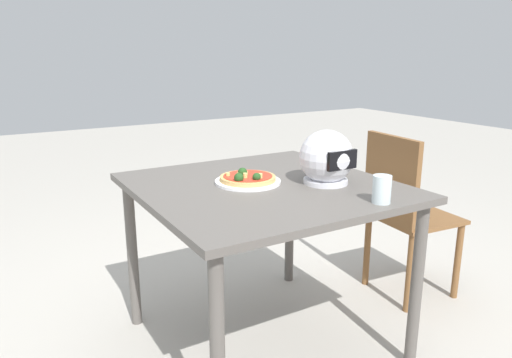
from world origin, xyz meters
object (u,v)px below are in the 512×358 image
(pizza, at_px, (247,178))
(drinking_glass, at_px, (382,189))
(dining_table, at_px, (264,203))
(motorcycle_helmet, at_px, (327,158))
(chair_side, at_px, (403,207))

(pizza, distance_m, drinking_glass, 0.57)
(dining_table, distance_m, motorcycle_helmet, 0.33)
(dining_table, xyz_separation_m, pizza, (0.06, -0.05, 0.11))
(pizza, xyz_separation_m, motorcycle_helmet, (-0.29, 0.17, 0.08))
(pizza, xyz_separation_m, chair_side, (-0.94, 0.03, -0.28))
(pizza, height_order, motorcycle_helmet, motorcycle_helmet)
(pizza, relative_size, drinking_glass, 2.27)
(motorcycle_helmet, distance_m, chair_side, 0.76)
(dining_table, height_order, chair_side, chair_side)
(dining_table, xyz_separation_m, chair_side, (-0.88, -0.02, -0.17))
(dining_table, relative_size, drinking_glass, 9.94)
(motorcycle_helmet, distance_m, drinking_glass, 0.33)
(motorcycle_helmet, bearing_deg, dining_table, -27.94)
(dining_table, xyz_separation_m, motorcycle_helmet, (-0.23, 0.12, 0.20))
(dining_table, distance_m, drinking_glass, 0.52)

